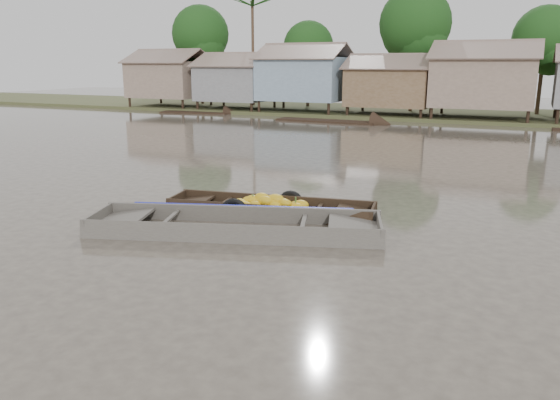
% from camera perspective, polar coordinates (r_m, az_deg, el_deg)
% --- Properties ---
extents(ground, '(120.00, 120.00, 0.00)m').
position_cam_1_polar(ground, '(12.37, -3.43, -4.33)').
color(ground, '#473F37').
rests_on(ground, ground).
extents(riverbank, '(120.00, 12.47, 10.22)m').
position_cam_1_polar(riverbank, '(42.30, 21.55, 12.07)').
color(riverbank, '#384723').
rests_on(riverbank, ground).
extents(banana_boat, '(5.65, 2.21, 0.79)m').
position_cam_1_polar(banana_boat, '(14.52, -1.32, -0.86)').
color(banana_boat, black).
rests_on(banana_boat, ground).
extents(viewer_boat, '(7.14, 3.85, 0.56)m').
position_cam_1_polar(viewer_boat, '(13.05, -4.59, -3.13)').
color(viewer_boat, '#49443E').
rests_on(viewer_boat, ground).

